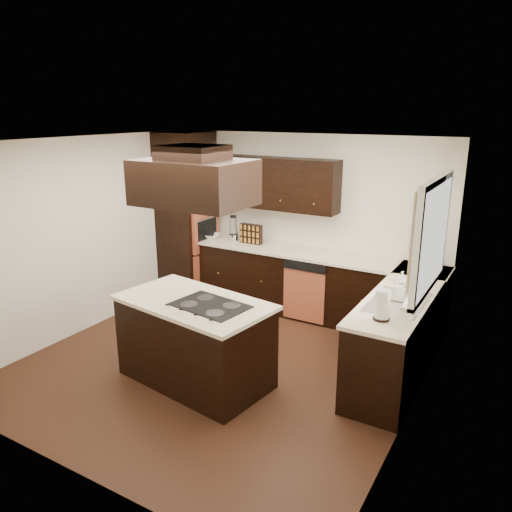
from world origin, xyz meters
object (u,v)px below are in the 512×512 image
spice_rack (251,234)px  oven_column (187,227)px  island (195,343)px  range_hood (194,182)px

spice_rack → oven_column: bearing=-173.6°
island → range_hood: size_ratio=1.49×
range_hood → island: bearing=144.0°
oven_column → island: (1.74, -2.16, -0.62)m
island → range_hood: (0.13, -0.10, 1.72)m
range_hood → spice_rack: range_hood is taller
oven_column → island: 2.84m
island → spice_rack: spice_rack is taller
island → spice_rack: 2.43m
spice_rack → range_hood: bearing=-70.7°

